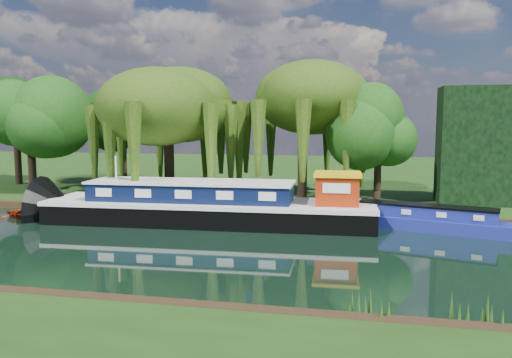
% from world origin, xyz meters
% --- Properties ---
extents(ground, '(120.00, 120.00, 0.00)m').
position_xyz_m(ground, '(0.00, 0.00, 0.00)').
color(ground, black).
extents(far_bank, '(120.00, 52.00, 0.45)m').
position_xyz_m(far_bank, '(0.00, 34.00, 0.23)').
color(far_bank, '#19330E').
rests_on(far_bank, ground).
extents(dutch_barge, '(19.84, 5.26, 4.15)m').
position_xyz_m(dutch_barge, '(2.02, 5.87, 1.03)').
color(dutch_barge, black).
rests_on(dutch_barge, ground).
extents(narrowboat, '(10.72, 4.68, 1.55)m').
position_xyz_m(narrowboat, '(14.37, 6.48, 0.55)').
color(narrowboat, navy).
rests_on(narrowboat, ground).
extents(red_dinghy, '(3.91, 3.39, 0.68)m').
position_xyz_m(red_dinghy, '(-9.94, 5.09, 0.00)').
color(red_dinghy, maroon).
rests_on(red_dinghy, ground).
extents(white_cruiser, '(2.48, 2.33, 1.05)m').
position_xyz_m(white_cruiser, '(16.65, 6.37, 0.00)').
color(white_cruiser, silver).
rests_on(white_cruiser, ground).
extents(willow_left, '(7.44, 7.44, 8.92)m').
position_xyz_m(willow_left, '(-2.48, 10.52, 6.93)').
color(willow_left, black).
rests_on(willow_left, far_bank).
extents(willow_right, '(7.56, 7.56, 9.21)m').
position_xyz_m(willow_right, '(6.59, 13.59, 7.17)').
color(willow_right, black).
rests_on(willow_right, far_bank).
extents(tree_far_left, '(5.47, 5.47, 8.81)m').
position_xyz_m(tree_far_left, '(-14.25, 11.68, 6.48)').
color(tree_far_left, black).
rests_on(tree_far_left, far_bank).
extents(tree_far_back, '(5.12, 5.12, 8.60)m').
position_xyz_m(tree_far_back, '(-19.50, 16.96, 6.45)').
color(tree_far_back, black).
rests_on(tree_far_back, far_bank).
extents(tree_far_mid, '(4.69, 4.69, 7.67)m').
position_xyz_m(tree_far_mid, '(-9.47, 17.53, 5.75)').
color(tree_far_mid, black).
rests_on(tree_far_mid, far_bank).
extents(tree_far_right, '(4.31, 4.31, 7.05)m').
position_xyz_m(tree_far_right, '(11.89, 12.23, 5.31)').
color(tree_far_right, black).
rests_on(tree_far_right, far_bank).
extents(conifer_hedge, '(6.00, 3.00, 8.00)m').
position_xyz_m(conifer_hedge, '(19.00, 14.00, 4.45)').
color(conifer_hedge, black).
rests_on(conifer_hedge, far_bank).
extents(lamppost, '(0.36, 0.36, 2.56)m').
position_xyz_m(lamppost, '(0.50, 10.50, 2.42)').
color(lamppost, silver).
rests_on(lamppost, far_bank).
extents(mooring_posts, '(19.16, 0.16, 1.00)m').
position_xyz_m(mooring_posts, '(-0.50, 8.40, 0.95)').
color(mooring_posts, silver).
rests_on(mooring_posts, far_bank).
extents(reeds_near, '(33.70, 1.50, 1.10)m').
position_xyz_m(reeds_near, '(6.87, -7.57, 0.55)').
color(reeds_near, '#1B4612').
rests_on(reeds_near, ground).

